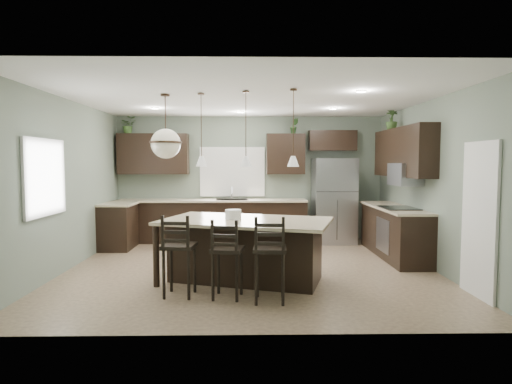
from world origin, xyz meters
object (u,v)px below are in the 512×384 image
object	(u,v)px
serving_dish	(233,214)
bar_stool_center	(227,258)
bar_stool_left	(179,255)
plant_back_left	(128,125)
kitchen_island	(246,250)
refrigerator	(334,201)
bar_stool_right	(270,259)

from	to	relation	value
serving_dish	bar_stool_center	bearing A→B (deg)	-93.19
bar_stool_left	plant_back_left	world-z (taller)	plant_back_left
kitchen_island	plant_back_left	size ratio (longest dim) A/B	6.50
bar_stool_center	refrigerator	bearing A→B (deg)	70.02
serving_dish	plant_back_left	bearing A→B (deg)	126.75
serving_dish	bar_stool_left	xyz separation A→B (m)	(-0.68, -0.75, -0.45)
bar_stool_center	bar_stool_left	bearing A→B (deg)	-179.36
refrigerator	kitchen_island	distance (m)	3.63
kitchen_island	bar_stool_right	bearing A→B (deg)	-54.97
bar_stool_left	plant_back_left	size ratio (longest dim) A/B	2.94
serving_dish	bar_stool_left	world-z (taller)	bar_stool_left
serving_dish	bar_stool_left	distance (m)	1.11
bar_stool_right	kitchen_island	bearing A→B (deg)	112.11
serving_dish	bar_stool_right	xyz separation A→B (m)	(0.50, -1.00, -0.44)
kitchen_island	bar_stool_left	size ratio (longest dim) A/B	2.21
kitchen_island	bar_stool_left	bearing A→B (deg)	-124.66
bar_stool_left	plant_back_left	distance (m)	4.82
kitchen_island	serving_dish	distance (m)	0.57
refrigerator	bar_stool_center	bearing A→B (deg)	-119.23
serving_dish	bar_stool_left	size ratio (longest dim) A/B	0.22
bar_stool_right	plant_back_left	world-z (taller)	plant_back_left
refrigerator	bar_stool_center	distance (m)	4.42
bar_stool_center	serving_dish	bearing A→B (deg)	96.07
plant_back_left	kitchen_island	bearing A→B (deg)	-51.65
refrigerator	bar_stool_left	bearing A→B (deg)	-126.64
plant_back_left	serving_dish	bearing A→B (deg)	-53.25
bar_stool_left	plant_back_left	bearing A→B (deg)	120.03
kitchen_island	bar_stool_left	distance (m)	1.12
bar_stool_right	plant_back_left	bearing A→B (deg)	128.65
bar_stool_left	bar_stool_center	distance (m)	0.64
kitchen_island	serving_dish	size ratio (longest dim) A/B	10.10
bar_stool_left	bar_stool_right	xyz separation A→B (m)	(1.18, -0.25, 0.01)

